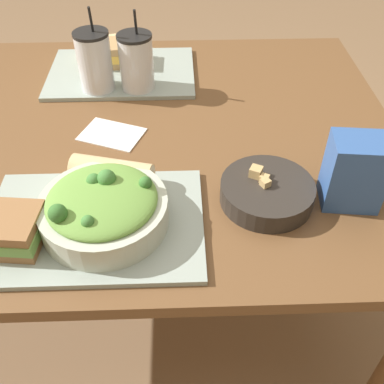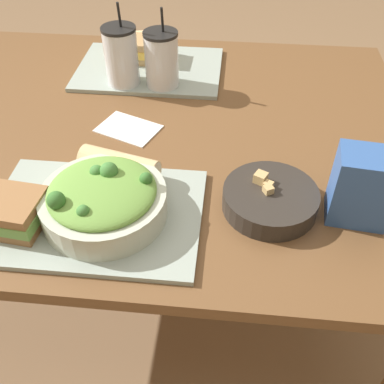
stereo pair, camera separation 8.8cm
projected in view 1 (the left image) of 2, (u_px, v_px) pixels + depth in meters
name	position (u px, v px, depth m)	size (l,w,h in m)	color
ground_plane	(130.00, 292.00, 1.62)	(12.00, 12.00, 0.00)	#846647
dining_table	(107.00, 154.00, 1.19)	(1.50, 1.05, 0.71)	brown
tray_near	(95.00, 224.00, 0.89)	(0.43, 0.30, 0.01)	#99A89E
tray_far	(122.00, 73.00, 1.35)	(0.43, 0.30, 0.01)	#99A89E
salad_bowl	(103.00, 207.00, 0.86)	(0.25, 0.25, 0.10)	beige
soup_bowl	(267.00, 192.00, 0.94)	(0.20, 0.20, 0.07)	#2D2823
sandwich_near	(8.00, 230.00, 0.83)	(0.14, 0.12, 0.06)	olive
baguette_near	(113.00, 172.00, 0.96)	(0.18, 0.10, 0.06)	#DBBC84
sandwich_far	(119.00, 53.00, 1.36)	(0.12, 0.10, 0.06)	tan
baguette_far	(103.00, 45.00, 1.41)	(0.14, 0.08, 0.06)	#DBBC84
drink_cup_dark	(95.00, 63.00, 1.22)	(0.09, 0.09, 0.23)	silver
drink_cup_red	(136.00, 64.00, 1.23)	(0.09, 0.09, 0.22)	silver
chip_bag	(355.00, 172.00, 0.90)	(0.12, 0.10, 0.15)	#335BA3
napkin_folded	(112.00, 134.00, 1.12)	(0.18, 0.15, 0.00)	white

